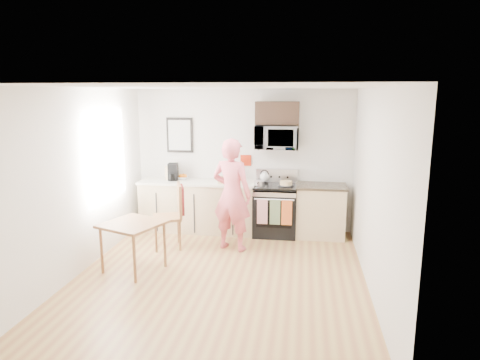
# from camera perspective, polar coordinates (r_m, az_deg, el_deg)

# --- Properties ---
(floor) EXTENTS (4.60, 4.60, 0.00)m
(floor) POSITION_cam_1_polar(r_m,az_deg,el_deg) (6.12, -2.71, -12.84)
(floor) COLOR #96603A
(floor) RESTS_ON ground
(back_wall) EXTENTS (4.00, 0.04, 2.60)m
(back_wall) POSITION_cam_1_polar(r_m,az_deg,el_deg) (7.94, 0.44, 2.66)
(back_wall) COLOR silver
(back_wall) RESTS_ON floor
(front_wall) EXTENTS (4.00, 0.04, 2.60)m
(front_wall) POSITION_cam_1_polar(r_m,az_deg,el_deg) (3.57, -10.18, -8.71)
(front_wall) COLOR silver
(front_wall) RESTS_ON floor
(left_wall) EXTENTS (0.04, 4.60, 2.60)m
(left_wall) POSITION_cam_1_polar(r_m,az_deg,el_deg) (6.41, -20.65, -0.24)
(left_wall) COLOR silver
(left_wall) RESTS_ON floor
(right_wall) EXTENTS (0.04, 4.60, 2.60)m
(right_wall) POSITION_cam_1_polar(r_m,az_deg,el_deg) (5.67, 17.40, -1.47)
(right_wall) COLOR silver
(right_wall) RESTS_ON floor
(ceiling) EXTENTS (4.00, 4.60, 0.04)m
(ceiling) POSITION_cam_1_polar(r_m,az_deg,el_deg) (5.58, -2.96, 12.29)
(ceiling) COLOR white
(ceiling) RESTS_ON back_wall
(window) EXTENTS (0.06, 1.40, 1.50)m
(window) POSITION_cam_1_polar(r_m,az_deg,el_deg) (7.05, -17.40, 3.05)
(window) COLOR white
(window) RESTS_ON left_wall
(cabinet_left) EXTENTS (2.10, 0.60, 0.90)m
(cabinet_left) POSITION_cam_1_polar(r_m,az_deg,el_deg) (7.98, -5.58, -3.59)
(cabinet_left) COLOR #D8B58A
(cabinet_left) RESTS_ON floor
(countertop_left) EXTENTS (2.14, 0.64, 0.04)m
(countertop_left) POSITION_cam_1_polar(r_m,az_deg,el_deg) (7.87, -5.65, -0.29)
(countertop_left) COLOR white
(countertop_left) RESTS_ON cabinet_left
(cabinet_right) EXTENTS (0.84, 0.60, 0.90)m
(cabinet_right) POSITION_cam_1_polar(r_m,az_deg,el_deg) (7.76, 10.65, -4.19)
(cabinet_right) COLOR #D8B58A
(cabinet_right) RESTS_ON floor
(countertop_right) EXTENTS (0.88, 0.64, 0.04)m
(countertop_right) POSITION_cam_1_polar(r_m,az_deg,el_deg) (7.64, 10.78, -0.79)
(countertop_right) COLOR black
(countertop_right) RESTS_ON cabinet_right
(range) EXTENTS (0.76, 0.70, 1.16)m
(range) POSITION_cam_1_polar(r_m,az_deg,el_deg) (7.74, 4.72, -4.15)
(range) COLOR black
(range) RESTS_ON floor
(microwave) EXTENTS (0.76, 0.51, 0.42)m
(microwave) POSITION_cam_1_polar(r_m,az_deg,el_deg) (7.60, 4.94, 5.72)
(microwave) COLOR #BBBBC0
(microwave) RESTS_ON back_wall
(upper_cabinet) EXTENTS (0.76, 0.35, 0.40)m
(upper_cabinet) POSITION_cam_1_polar(r_m,az_deg,el_deg) (7.61, 5.02, 8.90)
(upper_cabinet) COLOR black
(upper_cabinet) RESTS_ON back_wall
(wall_art) EXTENTS (0.50, 0.04, 0.65)m
(wall_art) POSITION_cam_1_polar(r_m,az_deg,el_deg) (8.12, -8.04, 5.94)
(wall_art) COLOR black
(wall_art) RESTS_ON back_wall
(wall_trivet) EXTENTS (0.20, 0.02, 0.20)m
(wall_trivet) POSITION_cam_1_polar(r_m,az_deg,el_deg) (7.92, 0.78, 2.63)
(wall_trivet) COLOR #A6250E
(wall_trivet) RESTS_ON back_wall
(person) EXTENTS (0.77, 0.61, 1.83)m
(person) POSITION_cam_1_polar(r_m,az_deg,el_deg) (6.89, -1.10, -1.97)
(person) COLOR #DC3C49
(person) RESTS_ON floor
(dining_table) EXTENTS (0.85, 0.85, 0.71)m
(dining_table) POSITION_cam_1_polar(r_m,az_deg,el_deg) (6.32, -14.11, -6.26)
(dining_table) COLOR brown
(dining_table) RESTS_ON floor
(chair) EXTENTS (0.62, 0.58, 1.07)m
(chair) POSITION_cam_1_polar(r_m,az_deg,el_deg) (7.11, -8.53, -3.56)
(chair) COLOR brown
(chair) RESTS_ON floor
(knife_block) EXTENTS (0.10, 0.13, 0.19)m
(knife_block) POSITION_cam_1_polar(r_m,az_deg,el_deg) (7.84, -0.88, 0.59)
(knife_block) COLOR brown
(knife_block) RESTS_ON countertop_left
(utensil_crock) EXTENTS (0.12, 0.12, 0.35)m
(utensil_crock) POSITION_cam_1_polar(r_m,az_deg,el_deg) (7.91, -0.10, 1.00)
(utensil_crock) COLOR #A6250E
(utensil_crock) RESTS_ON countertop_left
(fruit_bowl) EXTENTS (0.23, 0.23, 0.11)m
(fruit_bowl) POSITION_cam_1_polar(r_m,az_deg,el_deg) (8.05, -7.67, 0.38)
(fruit_bowl) COLOR white
(fruit_bowl) RESTS_ON countertop_left
(milk_carton) EXTENTS (0.12, 0.12, 0.25)m
(milk_carton) POSITION_cam_1_polar(r_m,az_deg,el_deg) (8.10, -9.53, 0.97)
(milk_carton) COLOR tan
(milk_carton) RESTS_ON countertop_left
(coffee_maker) EXTENTS (0.21, 0.28, 0.31)m
(coffee_maker) POSITION_cam_1_polar(r_m,az_deg,el_deg) (7.99, -8.93, 1.02)
(coffee_maker) COLOR black
(coffee_maker) RESTS_ON countertop_left
(bread_bag) EXTENTS (0.34, 0.18, 0.12)m
(bread_bag) POSITION_cam_1_polar(r_m,az_deg,el_deg) (7.62, -1.61, -0.02)
(bread_bag) COLOR tan
(bread_bag) RESTS_ON countertop_left
(cake) EXTENTS (0.26, 0.26, 0.09)m
(cake) POSITION_cam_1_polar(r_m,az_deg,el_deg) (7.54, 6.16, -0.46)
(cake) COLOR black
(cake) RESTS_ON range
(kettle) EXTENTS (0.18, 0.18, 0.22)m
(kettle) POSITION_cam_1_polar(r_m,az_deg,el_deg) (7.84, 3.28, 0.45)
(kettle) COLOR white
(kettle) RESTS_ON range
(pot) EXTENTS (0.18, 0.30, 0.09)m
(pot) POSITION_cam_1_polar(r_m,az_deg,el_deg) (7.51, 2.59, -0.42)
(pot) COLOR #BBBBC0
(pot) RESTS_ON range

